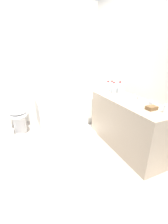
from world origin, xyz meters
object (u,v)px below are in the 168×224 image
drinking_glass_1 (151,104)px  amenity_basket (151,108)px  drinking_glass_2 (166,109)px  sink_basin (126,98)px  soap_dish (124,95)px  water_bottle_2 (108,86)px  toilet (18,115)px  bath_mat (82,131)px  water_bottle_0 (114,88)px  water_bottle_1 (120,88)px  bathtub (71,108)px  sink_faucet (135,96)px  water_bottle_3 (112,87)px  toilet_paper_roll (11,133)px  drinking_glass_3 (117,90)px  drinking_glass_0 (140,101)px

drinking_glass_1 → amenity_basket: bearing=-130.6°
drinking_glass_2 → amenity_basket: 0.17m
sink_basin → soap_dish: bearing=60.4°
water_bottle_2 → drinking_glass_1: bearing=-85.0°
toilet → drinking_glass_2: (1.72, -1.86, 0.51)m
drinking_glass_2 → bath_mat: (-0.58, 1.33, -0.87)m
water_bottle_0 → amenity_basket: water_bottle_0 is taller
amenity_basket → water_bottle_1: bearing=83.8°
drinking_glass_1 → soap_dish: bearing=90.4°
bathtub → sink_faucet: size_ratio=9.79×
water_bottle_3 → toilet_paper_roll: (-1.84, 0.60, -0.86)m
bath_mat → water_bottle_1: bearing=-30.5°
drinking_glass_1 → bath_mat: 1.49m
drinking_glass_3 → soap_dish: size_ratio=1.11×
drinking_glass_0 → sink_faucet: bearing=63.0°
toilet → soap_dish: soap_dish is taller
bathtub → drinking_glass_1: 1.84m
bath_mat → drinking_glass_2: bearing=-66.4°
drinking_glass_2 → toilet_paper_roll: drinking_glass_2 is taller
water_bottle_2 → drinking_glass_0: water_bottle_2 is taller
bathtub → drinking_glass_1: size_ratio=19.40×
water_bottle_0 → water_bottle_2: size_ratio=1.08×
water_bottle_1 → bath_mat: 1.15m
water_bottle_0 → drinking_glass_0: 0.66m
toilet → water_bottle_1: (1.73, -0.88, 0.56)m
drinking_glass_0 → sink_basin: bearing=102.5°
water_bottle_1 → drinking_glass_0: size_ratio=2.63×
drinking_glass_2 → soap_dish: 0.85m
toilet_paper_roll → water_bottle_2: bearing=-15.2°
water_bottle_3 → amenity_basket: water_bottle_3 is taller
drinking_glass_0 → drinking_glass_1: size_ratio=1.08×
drinking_glass_1 → drinking_glass_3: 0.80m
toilet_paper_roll → toilet: bearing=35.7°
water_bottle_2 → toilet_paper_roll: bearing=164.8°
water_bottle_2 → bath_mat: size_ratio=0.31×
water_bottle_2 → drinking_glass_3: water_bottle_2 is taller
toilet → drinking_glass_2: size_ratio=6.80×
drinking_glass_0 → toilet_paper_roll: bearing=144.1°
water_bottle_0 → drinking_glass_2: size_ratio=2.02×
amenity_basket → drinking_glass_0: bearing=83.3°
water_bottle_0 → drinking_glass_1: water_bottle_0 is taller
amenity_basket → soap_dish: (0.09, 0.70, -0.02)m
bathtub → toilet: size_ratio=2.16×
toilet → drinking_glass_1: (1.73, -1.60, 0.50)m
toilet → sink_basin: size_ratio=2.17×
soap_dish → bath_mat: bearing=140.7°
water_bottle_3 → drinking_glass_0: size_ratio=2.51×
toilet_paper_roll → water_bottle_1: bearing=-21.5°
water_bottle_1 → water_bottle_3: size_ratio=1.05×
bath_mat → soap_dish: bearing=-39.3°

